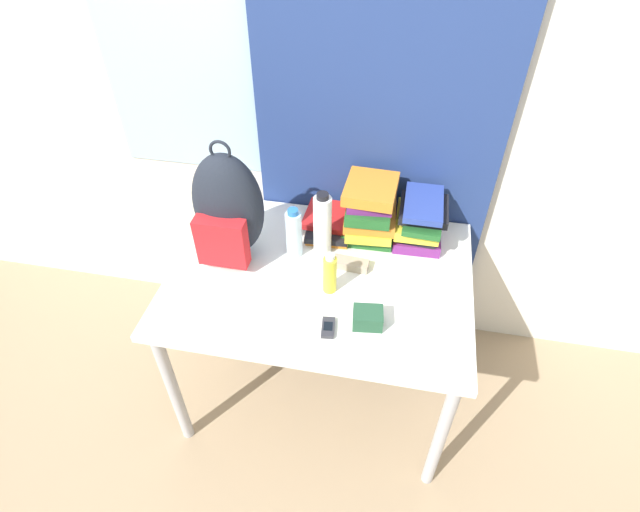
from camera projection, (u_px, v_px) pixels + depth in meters
name	position (u px, v px, depth m)	size (l,w,h in m)	color
ground_plane	(301.00, 466.00, 2.21)	(12.00, 12.00, 0.00)	#9E8466
wall_back	(343.00, 105.00, 2.07)	(6.00, 0.06, 2.50)	silver
curtain_blue	(379.00, 114.00, 2.01)	(1.03, 0.04, 2.50)	navy
desk	(320.00, 289.00, 2.07)	(1.21, 0.89, 0.77)	silver
backpack	(228.00, 209.00, 1.96)	(0.29, 0.24, 0.52)	#1E232D
book_stack_left	(329.00, 222.00, 2.20)	(0.22, 0.29, 0.08)	orange
book_stack_center	(370.00, 210.00, 2.11)	(0.23, 0.30, 0.27)	#1E5623
book_stack_right	(420.00, 221.00, 2.10)	(0.21, 0.28, 0.21)	#6B2370
water_bottle	(294.00, 233.00, 2.03)	(0.07, 0.07, 0.23)	silver
sports_bottle	(322.00, 225.00, 2.02)	(0.07, 0.07, 0.29)	white
sunscreen_bottle	(330.00, 274.00, 1.89)	(0.05, 0.05, 0.18)	yellow
cell_phone	(328.00, 328.00, 1.80)	(0.06, 0.09, 0.02)	#2D2D33
sunglasses_case	(350.00, 264.00, 2.03)	(0.15, 0.07, 0.04)	gray
camera_pouch	(368.00, 318.00, 1.80)	(0.12, 0.10, 0.06)	#234C33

